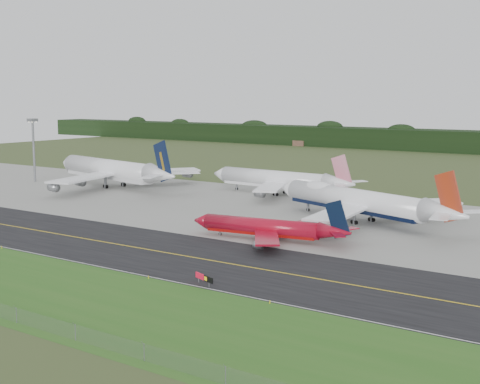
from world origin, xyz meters
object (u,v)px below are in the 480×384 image
at_px(jet_ba_747, 360,201).
at_px(jet_navy_gold, 114,171).
at_px(jet_star_tail, 280,180).
at_px(jet_red_737, 270,228).
at_px(floodlight_mast, 33,138).
at_px(taxiway_sign, 204,278).

height_order(jet_ba_747, jet_navy_gold, jet_navy_gold).
distance_m(jet_navy_gold, jet_star_tail, 59.30).
relative_size(jet_red_737, floodlight_mast, 1.61).
bearing_deg(jet_star_tail, jet_red_737, -60.93).
xyz_separation_m(floodlight_mast, taxiway_sign, (134.31, -72.61, -14.80)).
distance_m(jet_star_tail, floodlight_mast, 95.26).
bearing_deg(floodlight_mast, jet_navy_gold, 9.27).
xyz_separation_m(jet_star_tail, taxiway_sign, (42.57, -95.67, -3.53)).
bearing_deg(jet_navy_gold, jet_ba_747, -6.81).
height_order(jet_ba_747, jet_red_737, jet_ba_747).
relative_size(jet_navy_gold, taxiway_sign, 13.94).
bearing_deg(jet_navy_gold, jet_star_tail, 17.00).
xyz_separation_m(jet_navy_gold, jet_star_tail, (56.70, 17.34, -1.07)).
height_order(jet_navy_gold, taxiway_sign, jet_navy_gold).
bearing_deg(floodlight_mast, jet_star_tail, 14.11).
height_order(jet_navy_gold, floodlight_mast, floodlight_mast).
height_order(jet_ba_747, jet_star_tail, jet_ba_747).
xyz_separation_m(jet_ba_747, floodlight_mast, (-132.27, 5.90, 10.70)).
relative_size(jet_star_tail, taxiway_sign, 11.01).
bearing_deg(jet_red_737, jet_navy_gold, 154.71).
relative_size(floodlight_mast, taxiway_sign, 4.75).
bearing_deg(jet_star_tail, jet_ba_747, -35.54).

